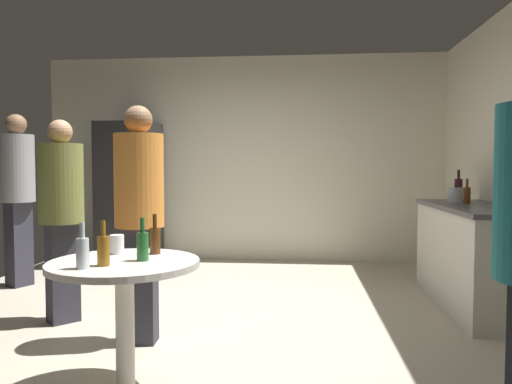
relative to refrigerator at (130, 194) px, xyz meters
The scene contains 16 objects.
ground_plane 2.79m from the refrigerator, 56.95° to the right, with size 5.20×5.20×0.10m, color #B2A893.
wall_back 1.56m from the refrigerator, 16.73° to the left, with size 5.32×0.06×2.70m, color silver.
refrigerator is the anchor object (origin of this frame).
kitchen_counter 4.08m from the refrigerator, 23.73° to the right, with size 0.64×1.71×0.90m.
kettle 3.87m from the refrigerator, 18.76° to the right, with size 0.24×0.17×0.18m.
wine_bottle_on_counter 3.89m from the refrigerator, 15.62° to the right, with size 0.08×0.08×0.31m.
beer_bottle_on_counter 3.96m from the refrigerator, 21.30° to the right, with size 0.06×0.06×0.23m.
foreground_table 3.75m from the refrigerator, 70.70° to the right, with size 0.80×0.80×0.73m.
beer_bottle_amber 3.86m from the refrigerator, 72.15° to the right, with size 0.06×0.06×0.23m.
beer_bottle_brown 3.58m from the refrigerator, 67.99° to the right, with size 0.06×0.06×0.23m.
beer_bottle_green 3.77m from the refrigerator, 69.23° to the right, with size 0.06×0.06×0.23m.
beer_bottle_clear 3.91m from the refrigerator, 73.52° to the right, with size 0.06×0.06×0.23m.
plastic_cup_white 3.53m from the refrigerator, 71.40° to the right, with size 0.08×0.08×0.11m, color white.
person_in_orange_shirt 2.94m from the refrigerator, 68.94° to the right, with size 0.36×0.36×1.66m.
person_in_olive_shirt 2.37m from the refrigerator, 82.94° to the right, with size 0.48×0.48×1.61m.
person_in_gray_shirt 1.47m from the refrigerator, 120.25° to the right, with size 0.45×0.45×1.78m.
Camera 1 is at (0.74, -3.82, 1.23)m, focal length 34.05 mm.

